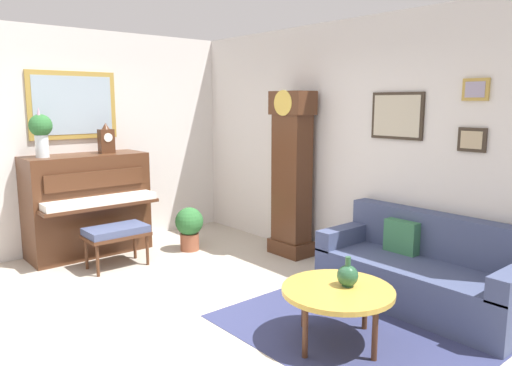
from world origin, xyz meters
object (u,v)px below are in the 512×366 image
object	(u,v)px
grandfather_clock	(292,178)
coffee_table	(338,292)
green_jug	(348,275)
potted_plant	(189,226)
piano	(88,204)
flower_vase	(41,130)
couch	(423,272)
mantel_clock	(106,140)
piano_bench	(116,233)

from	to	relation	value
grandfather_clock	coffee_table	xyz separation A→B (m)	(1.87, -1.32, -0.54)
green_jug	potted_plant	size ratio (longest dim) A/B	0.43
piano	potted_plant	xyz separation A→B (m)	(0.71, 1.03, -0.31)
green_jug	flower_vase	bearing A→B (deg)	-161.74
piano	green_jug	size ratio (longest dim) A/B	6.00
coffee_table	potted_plant	world-z (taller)	potted_plant
piano	green_jug	bearing A→B (deg)	10.76
coffee_table	flower_vase	xyz separation A→B (m)	(-3.54, -1.08, 1.15)
grandfather_clock	couch	size ratio (longest dim) A/B	1.07
couch	coffee_table	distance (m)	1.19
flower_vase	mantel_clock	bearing A→B (deg)	89.96
flower_vase	potted_plant	size ratio (longest dim) A/B	1.04
couch	green_jug	bearing A→B (deg)	-90.62
piano_bench	coffee_table	bearing A→B (deg)	10.97
grandfather_clock	potted_plant	distance (m)	1.45
coffee_table	green_jug	world-z (taller)	green_jug
couch	flower_vase	size ratio (longest dim) A/B	3.28
potted_plant	couch	bearing A→B (deg)	14.50
coffee_table	mantel_clock	distance (m)	3.69
flower_vase	green_jug	xyz separation A→B (m)	(3.56, 1.17, -1.03)
grandfather_clock	green_jug	distance (m)	2.29
couch	potted_plant	distance (m)	2.96
piano	piano_bench	bearing A→B (deg)	2.81
coffee_table	mantel_clock	size ratio (longest dim) A/B	2.32
potted_plant	mantel_clock	bearing A→B (deg)	-133.16
potted_plant	coffee_table	bearing A→B (deg)	-8.94
coffee_table	mantel_clock	bearing A→B (deg)	-175.10
grandfather_clock	mantel_clock	size ratio (longest dim) A/B	5.34
grandfather_clock	couch	distance (m)	2.01
coffee_table	flower_vase	size ratio (longest dim) A/B	1.52
mantel_clock	couch	bearing A→B (deg)	22.68
couch	coffee_table	world-z (taller)	couch
grandfather_clock	coffee_table	bearing A→B (deg)	-35.28
piano	grandfather_clock	world-z (taller)	grandfather_clock
piano_bench	grandfather_clock	xyz separation A→B (m)	(0.95, 1.87, 0.56)
couch	coffee_table	bearing A→B (deg)	-91.40
coffee_table	potted_plant	size ratio (longest dim) A/B	1.57
piano	piano_bench	world-z (taller)	piano
grandfather_clock	couch	bearing A→B (deg)	-4.11
piano_bench	mantel_clock	world-z (taller)	mantel_clock
couch	piano_bench	bearing A→B (deg)	-148.68
green_jug	coffee_table	bearing A→B (deg)	-100.36
piano	grandfather_clock	bearing A→B (deg)	48.77
piano_bench	potted_plant	world-z (taller)	potted_plant
coffee_table	couch	bearing A→B (deg)	88.60
flower_vase	piano	bearing A→B (deg)	90.28
grandfather_clock	green_jug	bearing A→B (deg)	-33.08
flower_vase	green_jug	size ratio (longest dim) A/B	2.42
couch	coffee_table	xyz separation A→B (m)	(-0.03, -1.19, 0.11)
piano_bench	flower_vase	distance (m)	1.47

